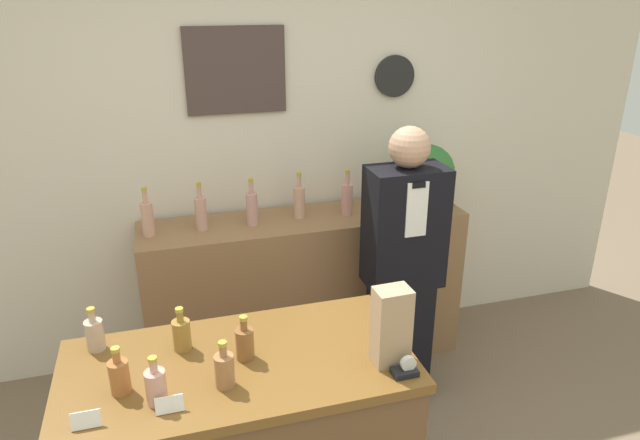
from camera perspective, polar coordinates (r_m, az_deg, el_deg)
back_wall at (r=3.50m, az=-5.30°, el=7.39°), size 5.20×0.09×2.70m
back_shelf at (r=3.60m, az=-1.45°, el=-7.01°), size 1.94×0.45×0.97m
shopkeeper at (r=3.14m, az=8.20°, el=-5.27°), size 0.41×0.26×1.61m
potted_plant at (r=3.56m, az=10.63°, el=4.56°), size 0.34×0.34×0.40m
paper_bag at (r=2.08m, az=7.14°, el=-10.49°), size 0.13×0.10×0.30m
tape_dispenser at (r=2.09m, az=8.58°, el=-14.51°), size 0.09×0.06×0.07m
price_card_left at (r=2.00m, az=-22.37°, el=-18.01°), size 0.09×0.02×0.06m
price_card_right at (r=1.98m, az=-14.82°, el=-17.41°), size 0.09×0.02×0.06m
counter_bottle_0 at (r=2.33m, az=-21.60°, el=-10.54°), size 0.07×0.07×0.18m
counter_bottle_1 at (r=2.08m, az=-19.43°, el=-14.47°), size 0.07×0.07×0.18m
counter_bottle_2 at (r=2.00m, az=-16.08°, el=-15.64°), size 0.07×0.07×0.18m
counter_bottle_3 at (r=2.24m, az=-13.67°, el=-11.00°), size 0.07×0.07×0.18m
counter_bottle_4 at (r=2.02m, az=-9.53°, el=-14.52°), size 0.07×0.07×0.18m
counter_bottle_5 at (r=2.14m, az=-7.54°, el=-12.06°), size 0.07×0.07×0.18m
shelf_bottle_0 at (r=3.25m, az=-16.87°, el=0.20°), size 0.07×0.07×0.28m
shelf_bottle_1 at (r=3.25m, az=-11.83°, el=0.75°), size 0.07×0.07×0.28m
shelf_bottle_2 at (r=3.28m, az=-6.82°, el=1.24°), size 0.07×0.07×0.28m
shelf_bottle_3 at (r=3.36m, az=-2.08°, el=1.91°), size 0.07×0.07×0.28m
shelf_bottle_4 at (r=3.41m, az=2.72°, el=2.23°), size 0.07×0.07×0.28m
shelf_bottle_5 at (r=3.51m, az=7.18°, el=2.65°), size 0.07×0.07×0.28m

